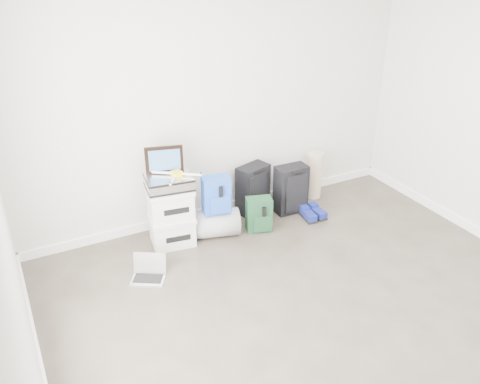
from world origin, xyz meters
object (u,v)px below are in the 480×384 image
boxes_stack (171,216)px  duffel_bag (216,223)px  briefcase (169,182)px  large_suitcase (253,189)px  laptop (149,272)px  carry_on (291,189)px

boxes_stack → duffel_bag: (0.47, -0.08, -0.17)m
duffel_bag → boxes_stack: bearing=-174.0°
briefcase → large_suitcase: bearing=18.4°
large_suitcase → laptop: size_ratio=1.51×
large_suitcase → laptop: bearing=-173.2°
duffel_bag → laptop: bearing=-140.4°
boxes_stack → laptop: size_ratio=1.69×
duffel_bag → laptop: duffel_bag is taller
duffel_bag → large_suitcase: large_suitcase is taller
duffel_bag → large_suitcase: size_ratio=0.85×
boxes_stack → large_suitcase: (1.07, 0.20, -0.04)m
large_suitcase → laptop: (-1.49, -0.67, -0.24)m
duffel_bag → large_suitcase: (0.60, 0.28, 0.14)m
boxes_stack → briefcase: bearing=0.0°
duffel_bag → carry_on: size_ratio=0.86×
briefcase → carry_on: bearing=7.9°
briefcase → carry_on: (1.47, 0.00, -0.42)m
boxes_stack → carry_on: size_ratio=1.13×
large_suitcase → laptop: 1.65m
duffel_bag → carry_on: 1.01m
briefcase → carry_on: size_ratio=0.79×
boxes_stack → carry_on: (1.47, 0.00, -0.04)m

